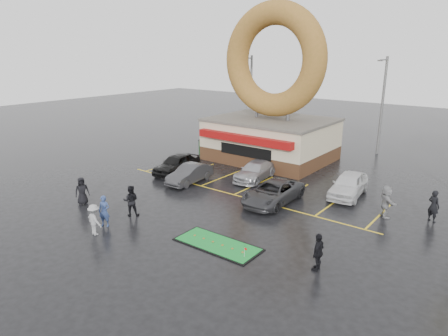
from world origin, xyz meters
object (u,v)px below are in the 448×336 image
Objects in this scene: car_silver at (255,171)px; streetlight_mid at (382,103)px; car_grey at (273,192)px; car_dgrey at (190,174)px; person_cameraman at (318,252)px; car_white at (348,185)px; person_blue at (104,211)px; putting_green at (218,244)px; streetlight_left at (251,95)px; donut_shop at (272,110)px; car_black at (177,164)px; dumpster at (210,148)px.

streetlight_mid is at bearing 63.68° from car_silver.
car_dgrey is at bearing -178.77° from car_grey.
car_dgrey is 7.04m from car_grey.
car_white is at bearing -169.01° from person_cameraman.
person_blue reaches higher than person_cameraman.
putting_green is (-0.26, -23.92, -4.75)m from streetlight_mid.
car_grey is (12.86, -16.14, -4.07)m from streetlight_left.
car_silver is at bearing -69.15° from donut_shop.
car_grey is 1.13× the size of putting_green.
car_silver is (3.38, 3.67, -0.01)m from car_dgrey.
car_dgrey is 2.33× the size of person_cameraman.
donut_shop is at bearing 79.08° from car_dgrey.
streetlight_left is 16.15m from car_black.
car_grey is 8.34m from person_cameraman.
streetlight_mid reaches higher than car_white.
person_blue is 6.81m from putting_green.
car_black reaches higher than dumpster.
car_silver is at bearing 17.60° from car_black.
car_silver is at bearing 136.05° from car_grey.
car_grey is (-1.14, -17.14, -4.07)m from streetlight_mid.
car_white reaches higher than car_grey.
car_black is 16.81m from person_cameraman.
streetlight_left is 2.17× the size of car_dgrey.
dumpster is (-12.27, -10.23, -4.13)m from streetlight_mid.
car_silver is (-4.79, -13.74, -4.11)m from streetlight_mid.
person_blue reaches higher than dumpster.
streetlight_left is (-7.00, 6.95, 0.32)m from donut_shop.
donut_shop is 7.27m from car_silver.
streetlight_left reaches higher than car_silver.
person_blue is at bearing -123.01° from car_grey.
car_silver is 2.56× the size of dumpster.
car_dgrey is 0.90× the size of car_silver.
car_white is at bearing 0.80° from dumpster.
car_grey is 5.39m from car_white.
car_black is 2.53× the size of dumpster.
car_white is at bearing 29.86° from person_blue.
donut_shop reaches higher than car_black.
streetlight_mid is 1.95× the size of car_silver.
putting_green is (-5.02, -0.89, -0.85)m from person_cameraman.
car_black reaches higher than car_silver.
car_grey is 2.87× the size of person_cameraman.
car_grey is 2.83× the size of dumpster.
person_blue is at bearing -59.17° from dumpster.
donut_shop reaches higher than person_blue.
car_white is at bearing -0.37° from car_silver.
streetlight_left is 27.14m from putting_green.
putting_green is (6.42, 2.09, -0.86)m from person_blue.
car_black is (-10.64, -16.28, -4.01)m from streetlight_mid.
car_dgrey is at bearing -116.65° from person_cameraman.
car_silver is at bearing -13.84° from dumpster.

